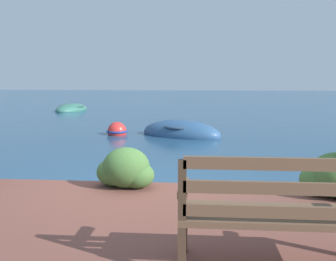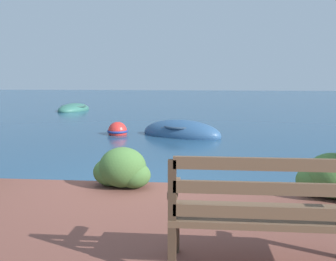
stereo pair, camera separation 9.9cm
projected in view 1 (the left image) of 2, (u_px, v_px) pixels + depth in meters
ground_plane at (137, 197)px, 5.34m from camera, size 80.00×80.00×0.00m
park_bench at (275, 210)px, 2.82m from camera, size 1.47×0.48×0.93m
hedge_clump_left at (125, 170)px, 5.03m from camera, size 0.80×0.58×0.54m
hedge_clump_centre at (335, 178)px, 4.62m from camera, size 0.82×0.59×0.56m
rowboat_nearest at (181, 134)px, 10.74m from camera, size 2.62×1.91×0.81m
rowboat_mid at (72, 110)px, 18.52m from camera, size 1.56×2.46×0.64m
mooring_buoy at (117, 131)px, 10.98m from camera, size 0.61×0.61×0.56m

